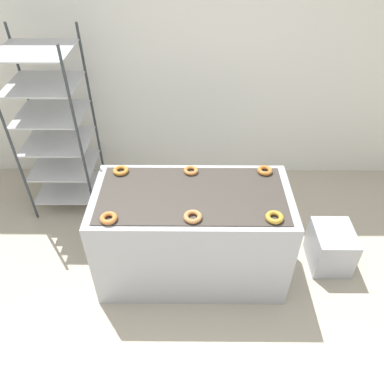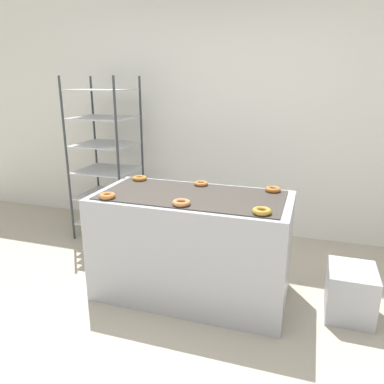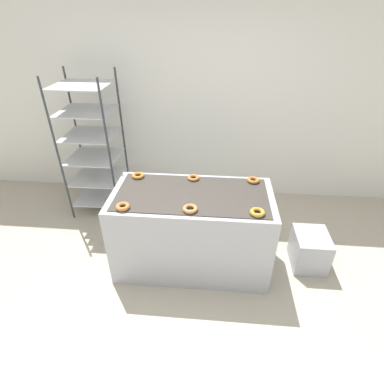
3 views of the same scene
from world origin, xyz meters
The scene contains 11 objects.
ground_plane centered at (0.00, 0.00, 0.00)m, with size 14.00×14.00×0.00m, color #B2A893.
wall_back centered at (0.00, 2.12, 1.40)m, with size 8.00×0.05×2.80m.
fryer_machine centered at (0.00, 0.63, 0.43)m, with size 1.52×0.76×0.86m.
baking_rack_cart centered at (-1.29, 1.55, 0.89)m, with size 0.63×0.58×1.75m.
glaze_bin centered at (1.22, 0.70, 0.19)m, with size 0.34×0.40×0.38m.
donut_near_left centered at (-0.57, 0.35, 0.87)m, with size 0.12×0.12×0.04m, color #BE6D32.
donut_near_center centered at (0.01, 0.37, 0.87)m, with size 0.13×0.13×0.03m, color #BA7642.
donut_near_right centered at (0.57, 0.36, 0.87)m, with size 0.13×0.13×0.04m, color #AC822B.
donut_far_left centered at (-0.57, 0.90, 0.87)m, with size 0.13×0.13×0.03m, color #B9742B.
donut_far_center centered at (-0.01, 0.91, 0.87)m, with size 0.12×0.12×0.03m, color #BA7035.
donut_far_right centered at (0.58, 0.91, 0.87)m, with size 0.12×0.12×0.03m, color #B3692C.
Camera 2 is at (0.86, -1.99, 1.70)m, focal length 35.00 mm.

